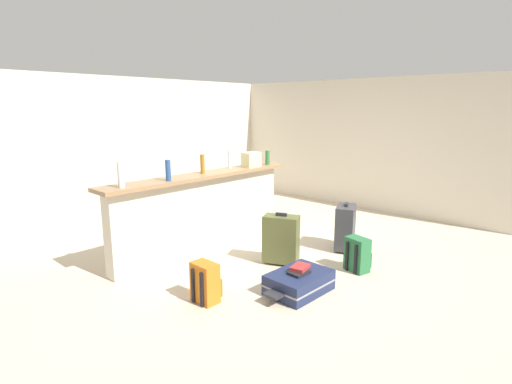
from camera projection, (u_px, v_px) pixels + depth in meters
ground_plane at (260, 246)px, 5.85m from camera, size 13.00×13.00×0.05m
wall_back at (141, 145)px, 7.60m from camera, size 6.60×0.10×2.50m
wall_right at (351, 144)px, 7.98m from camera, size 0.10×6.00×2.50m
partition_half_wall at (203, 214)px, 5.54m from camera, size 2.80×0.20×1.03m
bar_countertop at (202, 176)px, 5.42m from camera, size 2.96×0.40×0.05m
bottle_white at (121, 175)px, 4.47m from camera, size 0.07×0.07×0.29m
bottle_blue at (168, 170)px, 4.89m from camera, size 0.07×0.07×0.26m
bottle_amber at (202, 164)px, 5.43m from camera, size 0.06×0.06×0.26m
bottle_clear at (230, 160)px, 5.89m from camera, size 0.06×0.06×0.26m
bottle_green at (267, 158)px, 6.26m from camera, size 0.07×0.07×0.22m
grocery_bag at (251, 160)px, 6.03m from camera, size 0.26×0.18×0.22m
dining_table at (223, 178)px, 7.64m from camera, size 1.10×0.80×0.74m
dining_chair_near_partition at (244, 189)px, 7.24m from camera, size 0.40×0.40×0.93m
suitcase_flat_navy at (299, 282)px, 4.34m from camera, size 0.84×0.51×0.22m
suitcase_upright_charcoal at (345, 227)px, 5.59m from camera, size 0.50×0.40×0.67m
backpack_orange at (206, 283)px, 4.11m from camera, size 0.25×0.28×0.42m
backpack_green at (358, 255)px, 4.88m from camera, size 0.29×0.32×0.42m
suitcase_upright_olive at (281, 239)px, 5.08m from camera, size 0.40×0.50×0.67m
book_stack at (300, 270)px, 4.32m from camera, size 0.30×0.21×0.07m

